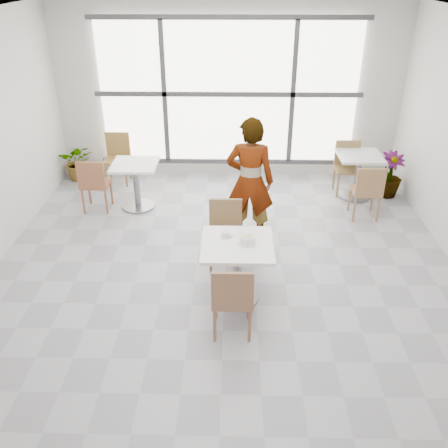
{
  "coord_description": "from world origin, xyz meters",
  "views": [
    {
      "loc": [
        0.09,
        -4.86,
        3.51
      ],
      "look_at": [
        0.0,
        -0.3,
        1.0
      ],
      "focal_mm": 38.54,
      "sensor_mm": 36.0,
      "label": 1
    }
  ],
  "objects_px": {
    "oatmeal_bowl": "(247,240)",
    "plant_right": "(389,175)",
    "bg_chair_right_near": "(367,189)",
    "chair_far": "(225,229)",
    "person": "(250,182)",
    "plant_left": "(78,161)",
    "chair_near": "(232,297)",
    "coffee_cup": "(225,234)",
    "main_table": "(237,260)",
    "bg_table_left": "(136,179)",
    "bg_table_right": "(358,170)",
    "bg_chair_right_far": "(348,164)",
    "bg_chair_left_far": "(117,154)",
    "bg_chair_left_near": "(94,182)"
  },
  "relations": [
    {
      "from": "bg_table_left",
      "to": "plant_left",
      "type": "bearing_deg",
      "value": 138.29
    },
    {
      "from": "person",
      "to": "plant_right",
      "type": "xyz_separation_m",
      "value": [
        2.38,
        1.5,
        -0.51
      ]
    },
    {
      "from": "bg_table_right",
      "to": "oatmeal_bowl",
      "type": "bearing_deg",
      "value": -123.96
    },
    {
      "from": "chair_near",
      "to": "bg_chair_right_near",
      "type": "bearing_deg",
      "value": -126.98
    },
    {
      "from": "bg_table_right",
      "to": "bg_chair_left_near",
      "type": "height_order",
      "value": "bg_chair_left_near"
    },
    {
      "from": "oatmeal_bowl",
      "to": "bg_chair_right_near",
      "type": "distance_m",
      "value": 2.76
    },
    {
      "from": "main_table",
      "to": "chair_far",
      "type": "height_order",
      "value": "chair_far"
    },
    {
      "from": "chair_near",
      "to": "plant_left",
      "type": "distance_m",
      "value": 4.99
    },
    {
      "from": "chair_near",
      "to": "bg_table_right",
      "type": "height_order",
      "value": "chair_near"
    },
    {
      "from": "coffee_cup",
      "to": "person",
      "type": "distance_m",
      "value": 1.28
    },
    {
      "from": "bg_chair_right_near",
      "to": "plant_right",
      "type": "height_order",
      "value": "bg_chair_right_near"
    },
    {
      "from": "bg_chair_right_far",
      "to": "plant_right",
      "type": "relative_size",
      "value": 1.15
    },
    {
      "from": "bg_table_right",
      "to": "plant_right",
      "type": "bearing_deg",
      "value": 7.19
    },
    {
      "from": "oatmeal_bowl",
      "to": "plant_right",
      "type": "relative_size",
      "value": 0.28
    },
    {
      "from": "chair_near",
      "to": "plant_right",
      "type": "height_order",
      "value": "chair_near"
    },
    {
      "from": "bg_table_left",
      "to": "plant_right",
      "type": "height_order",
      "value": "plant_right"
    },
    {
      "from": "person",
      "to": "bg_chair_left_near",
      "type": "distance_m",
      "value": 2.56
    },
    {
      "from": "bg_chair_left_far",
      "to": "person",
      "type": "bearing_deg",
      "value": -41.77
    },
    {
      "from": "person",
      "to": "bg_table_right",
      "type": "relative_size",
      "value": 2.37
    },
    {
      "from": "bg_chair_left_far",
      "to": "chair_far",
      "type": "bearing_deg",
      "value": -53.49
    },
    {
      "from": "chair_far",
      "to": "person",
      "type": "xyz_separation_m",
      "value": [
        0.32,
        0.61,
        0.39
      ]
    },
    {
      "from": "oatmeal_bowl",
      "to": "plant_right",
      "type": "bearing_deg",
      "value": 49.66
    },
    {
      "from": "main_table",
      "to": "person",
      "type": "bearing_deg",
      "value": 82.86
    },
    {
      "from": "bg_table_right",
      "to": "plant_left",
      "type": "relative_size",
      "value": 1.12
    },
    {
      "from": "bg_table_left",
      "to": "bg_chair_left_near",
      "type": "relative_size",
      "value": 0.86
    },
    {
      "from": "main_table",
      "to": "chair_far",
      "type": "distance_m",
      "value": 0.79
    },
    {
      "from": "oatmeal_bowl",
      "to": "plant_left",
      "type": "xyz_separation_m",
      "value": [
        -2.96,
        3.48,
        -0.46
      ]
    },
    {
      "from": "coffee_cup",
      "to": "person",
      "type": "relative_size",
      "value": 0.09
    },
    {
      "from": "bg_table_right",
      "to": "bg_chair_right_near",
      "type": "distance_m",
      "value": 0.78
    },
    {
      "from": "bg_table_right",
      "to": "person",
      "type": "bearing_deg",
      "value": -141.83
    },
    {
      "from": "bg_chair_right_far",
      "to": "bg_chair_right_near",
      "type": "bearing_deg",
      "value": -85.09
    },
    {
      "from": "oatmeal_bowl",
      "to": "bg_table_left",
      "type": "height_order",
      "value": "oatmeal_bowl"
    },
    {
      "from": "chair_near",
      "to": "bg_table_right",
      "type": "relative_size",
      "value": 1.16
    },
    {
      "from": "plant_right",
      "to": "plant_left",
      "type": "bearing_deg",
      "value": 173.65
    },
    {
      "from": "main_table",
      "to": "chair_near",
      "type": "relative_size",
      "value": 0.92
    },
    {
      "from": "oatmeal_bowl",
      "to": "bg_chair_left_far",
      "type": "relative_size",
      "value": 0.24
    },
    {
      "from": "chair_far",
      "to": "plant_left",
      "type": "distance_m",
      "value": 3.83
    },
    {
      "from": "chair_far",
      "to": "person",
      "type": "distance_m",
      "value": 0.79
    },
    {
      "from": "chair_far",
      "to": "person",
      "type": "relative_size",
      "value": 0.49
    },
    {
      "from": "bg_table_right",
      "to": "bg_chair_left_near",
      "type": "distance_m",
      "value": 4.25
    },
    {
      "from": "chair_near",
      "to": "coffee_cup",
      "type": "xyz_separation_m",
      "value": [
        -0.08,
        0.78,
        0.28
      ]
    },
    {
      "from": "bg_table_left",
      "to": "plant_right",
      "type": "relative_size",
      "value": 0.99
    },
    {
      "from": "person",
      "to": "bg_chair_right_near",
      "type": "distance_m",
      "value": 1.95
    },
    {
      "from": "coffee_cup",
      "to": "bg_chair_left_far",
      "type": "height_order",
      "value": "bg_chair_left_far"
    },
    {
      "from": "bg_table_left",
      "to": "person",
      "type": "bearing_deg",
      "value": -29.12
    },
    {
      "from": "chair_near",
      "to": "plant_right",
      "type": "distance_m",
      "value": 4.39
    },
    {
      "from": "bg_table_left",
      "to": "bg_chair_left_near",
      "type": "distance_m",
      "value": 0.64
    },
    {
      "from": "bg_chair_left_far",
      "to": "plant_left",
      "type": "height_order",
      "value": "bg_chair_left_far"
    },
    {
      "from": "person",
      "to": "plant_left",
      "type": "relative_size",
      "value": 2.67
    },
    {
      "from": "chair_near",
      "to": "bg_chair_left_far",
      "type": "xyz_separation_m",
      "value": [
        -2.05,
        4.06,
        0.0
      ]
    }
  ]
}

